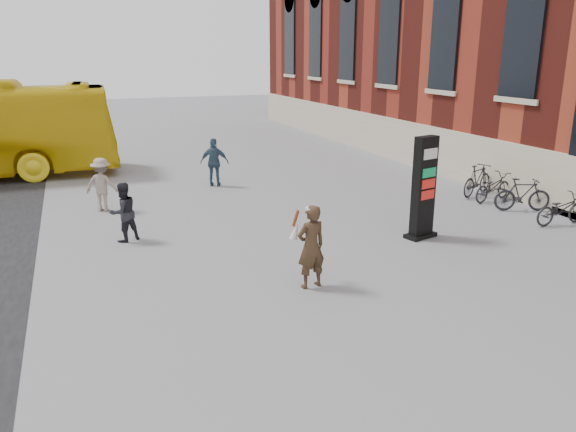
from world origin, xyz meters
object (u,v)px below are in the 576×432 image
object	(u,v)px
bike_5	(522,195)
bike_7	(477,180)
pedestrian_c	(215,162)
bike_6	(493,187)
pedestrian_a	(123,212)
woman	(311,246)
info_pylon	(424,188)
bike_4	(561,209)
pedestrian_b	(102,185)

from	to	relation	value
bike_5	bike_7	distance (m)	2.06
pedestrian_c	bike_7	size ratio (longest dim) A/B	0.97
bike_6	pedestrian_c	bearing A→B (deg)	41.65
pedestrian_c	bike_5	size ratio (longest dim) A/B	1.02
pedestrian_c	pedestrian_a	bearing A→B (deg)	76.46
pedestrian_a	woman	bearing A→B (deg)	102.12
woman	pedestrian_c	size ratio (longest dim) A/B	1.02
info_pylon	woman	distance (m)	4.40
bike_4	bike_6	distance (m)	2.79
info_pylon	bike_5	world-z (taller)	info_pylon
pedestrian_b	bike_5	bearing A→B (deg)	-172.96
bike_4	bike_6	xyz separation A→B (m)	(0.00, 2.79, 0.01)
woman	bike_5	world-z (taller)	woman
pedestrian_a	bike_4	size ratio (longest dim) A/B	0.90
pedestrian_a	bike_5	xyz separation A→B (m)	(11.50, -1.42, -0.26)
woman	pedestrian_a	bearing A→B (deg)	-62.47
pedestrian_a	bike_4	distance (m)	11.87
pedestrian_b	bike_7	world-z (taller)	pedestrian_b
pedestrian_b	pedestrian_c	bearing A→B (deg)	-125.19
info_pylon	bike_4	size ratio (longest dim) A/B	1.56
woman	bike_4	bearing A→B (deg)	-179.17
info_pylon	pedestrian_c	distance (m)	8.41
pedestrian_a	bike_7	size ratio (longest dim) A/B	0.86
woman	bike_6	xyz separation A→B (m)	(8.23, 4.25, -0.44)
woman	bike_4	distance (m)	8.37
info_pylon	pedestrian_a	distance (m)	7.65
bike_4	bike_5	bearing A→B (deg)	0.99
info_pylon	bike_5	bearing A→B (deg)	-0.98
bike_6	pedestrian_b	bearing A→B (deg)	59.89
info_pylon	pedestrian_c	world-z (taller)	info_pylon
pedestrian_a	bike_5	bearing A→B (deg)	148.29
pedestrian_c	bike_5	bearing A→B (deg)	161.97
pedestrian_a	bike_6	world-z (taller)	pedestrian_a
pedestrian_a	pedestrian_c	size ratio (longest dim) A/B	0.89
info_pylon	bike_4	xyz separation A→B (m)	(4.29, -0.44, -0.88)
info_pylon	bike_6	world-z (taller)	info_pylon
pedestrian_a	bike_4	bearing A→B (deg)	141.14
pedestrian_b	pedestrian_c	world-z (taller)	pedestrian_c
pedestrian_b	pedestrian_c	distance (m)	4.42
bike_5	info_pylon	bearing A→B (deg)	125.80
pedestrian_b	bike_7	xyz separation A→B (m)	(11.83, -2.51, -0.28)
bike_4	bike_5	distance (m)	1.49
pedestrian_a	bike_6	distance (m)	11.51
pedestrian_b	bike_5	size ratio (longest dim) A/B	0.96
info_pylon	bike_6	size ratio (longest dim) A/B	1.53
pedestrian_b	bike_6	distance (m)	12.28
pedestrian_a	bike_5	size ratio (longest dim) A/B	0.91
bike_6	info_pylon	bearing A→B (deg)	104.00
bike_5	bike_7	xyz separation A→B (m)	(0.00, 2.06, 0.03)
pedestrian_c	bike_6	world-z (taller)	pedestrian_c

